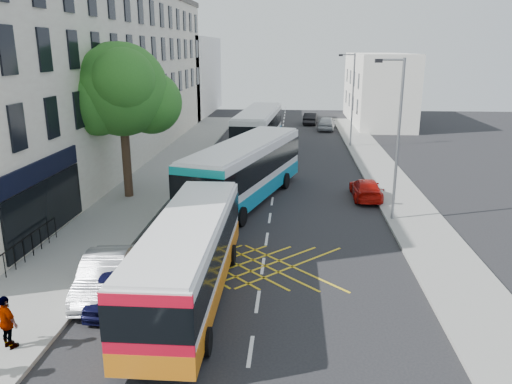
% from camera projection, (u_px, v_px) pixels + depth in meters
% --- Properties ---
extents(ground, '(120.00, 120.00, 0.00)m').
position_uv_depth(ground, '(251.00, 351.00, 14.65)').
color(ground, black).
rests_on(ground, ground).
extents(pavement_left, '(5.00, 70.00, 0.15)m').
position_uv_depth(pavement_left, '(129.00, 197.00, 29.61)').
color(pavement_left, gray).
rests_on(pavement_left, ground).
extents(pavement_right, '(3.00, 70.00, 0.15)m').
position_uv_depth(pavement_right, '(403.00, 203.00, 28.47)').
color(pavement_right, gray).
rests_on(pavement_right, ground).
extents(terrace_main, '(8.30, 45.00, 13.50)m').
position_uv_depth(terrace_main, '(91.00, 73.00, 37.23)').
color(terrace_main, beige).
rests_on(terrace_main, ground).
extents(terrace_far, '(8.00, 20.00, 10.00)m').
position_uv_depth(terrace_far, '(181.00, 76.00, 66.95)').
color(terrace_far, silver).
rests_on(terrace_far, ground).
extents(building_right, '(6.00, 18.00, 8.00)m').
position_uv_depth(building_right, '(378.00, 89.00, 58.76)').
color(building_right, silver).
rests_on(building_right, ground).
extents(street_tree, '(6.30, 5.70, 8.80)m').
position_uv_depth(street_tree, '(121.00, 91.00, 27.85)').
color(street_tree, '#382619').
rests_on(street_tree, pavement_left).
extents(lamp_near, '(1.45, 0.15, 8.00)m').
position_uv_depth(lamp_near, '(397.00, 132.00, 24.43)').
color(lamp_near, slate).
rests_on(lamp_near, pavement_right).
extents(lamp_far, '(1.45, 0.15, 8.00)m').
position_uv_depth(lamp_far, '(352.00, 95.00, 43.59)').
color(lamp_far, slate).
rests_on(lamp_far, pavement_right).
extents(railings, '(0.08, 5.60, 1.14)m').
position_uv_depth(railings, '(23.00, 249.00, 20.22)').
color(railings, black).
rests_on(railings, pavement_left).
extents(bus_near, '(2.63, 10.40, 2.92)m').
position_uv_depth(bus_near, '(189.00, 257.00, 17.46)').
color(bus_near, silver).
rests_on(bus_near, ground).
extents(bus_mid, '(6.15, 12.61, 3.46)m').
position_uv_depth(bus_mid, '(245.00, 170.00, 28.62)').
color(bus_mid, silver).
rests_on(bus_mid, ground).
extents(bus_far, '(3.72, 12.46, 3.46)m').
position_uv_depth(bus_far, '(259.00, 129.00, 43.55)').
color(bus_far, silver).
rests_on(bus_far, ground).
extents(parked_car_blue, '(1.72, 3.80, 1.26)m').
position_uv_depth(parked_car_blue, '(116.00, 286.00, 17.29)').
color(parked_car_blue, black).
rests_on(parked_car_blue, ground).
extents(parked_car_silver, '(2.07, 4.50, 1.43)m').
position_uv_depth(parked_car_silver, '(104.00, 275.00, 17.92)').
color(parked_car_silver, '#ACAEB4').
rests_on(parked_car_silver, ground).
extents(red_hatchback, '(1.65, 4.04, 1.17)m').
position_uv_depth(red_hatchback, '(366.00, 189.00, 29.43)').
color(red_hatchback, '#B20E07').
rests_on(red_hatchback, ground).
extents(distant_car_grey, '(2.48, 5.00, 1.36)m').
position_uv_depth(distant_car_grey, '(267.00, 123.00, 54.70)').
color(distant_car_grey, '#414549').
rests_on(distant_car_grey, ground).
extents(distant_car_silver, '(2.29, 4.59, 1.50)m').
position_uv_depth(distant_car_silver, '(327.00, 123.00, 54.15)').
color(distant_car_silver, '#B1B3B9').
rests_on(distant_car_silver, ground).
extents(distant_car_dark, '(1.93, 4.29, 1.37)m').
position_uv_depth(distant_car_dark, '(311.00, 118.00, 58.39)').
color(distant_car_dark, black).
rests_on(distant_car_dark, ground).
extents(pedestrian_far, '(1.04, 0.81, 1.64)m').
position_uv_depth(pedestrian_far, '(7.00, 322.00, 14.36)').
color(pedestrian_far, gray).
rests_on(pedestrian_far, pavement_left).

